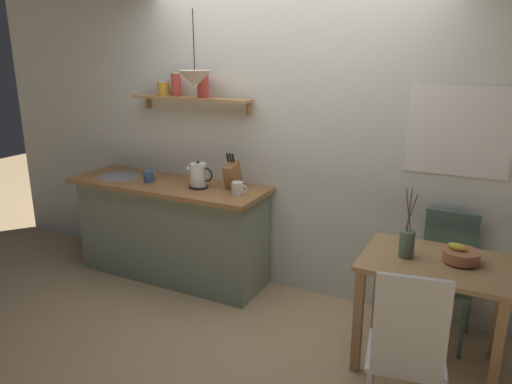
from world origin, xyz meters
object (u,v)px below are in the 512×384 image
Objects in this scene: fruit_bowl at (461,255)px; twig_vase at (407,243)px; coffee_mug_spare at (238,189)px; pendant_lamp at (195,79)px; dining_table at (434,280)px; dining_chair_near at (407,348)px; dining_chair_far at (445,270)px; electric_kettle at (199,176)px; knife_block at (232,175)px; coffee_mug_by_sink at (149,176)px.

twig_vase reaches higher than fruit_bowl.
coffee_mug_spare is 0.23× the size of pendant_lamp.
dining_table is 0.91× the size of dining_chair_near.
fruit_bowl is (0.11, -0.39, 0.29)m from dining_chair_far.
dining_chair_far is at bearing 86.84° from dining_chair_near.
electric_kettle is (-2.00, -0.14, 0.50)m from dining_chair_far.
electric_kettle is 0.42× the size of pendant_lamp.
electric_kettle is 0.79× the size of knife_block.
electric_kettle is at bearing 173.97° from coffee_mug_spare.
electric_kettle is at bearing 6.11° from coffee_mug_by_sink.
coffee_mug_by_sink is at bearing -169.42° from knife_block.
electric_kettle reaches higher than dining_chair_near.
electric_kettle is at bearing -161.79° from knife_block.
twig_vase is at bearing 102.65° from dining_chair_near.
electric_kettle is at bearing -33.61° from pendant_lamp.
electric_kettle is (-1.97, 0.30, 0.39)m from dining_table.
knife_block is (-1.72, -0.05, 0.52)m from dining_chair_far.
dining_table is 1.78m from knife_block.
dining_table is 0.98× the size of dining_chair_far.
knife_block is at bearing 16.93° from pendant_lamp.
pendant_lamp is at bearing 152.80° from dining_chair_near.
dining_chair_near reaches higher than dining_table.
twig_vase reaches higher than dining_chair_near.
dining_table is 1.95× the size of twig_vase.
pendant_lamp is at bearing 169.75° from twig_vase.
pendant_lamp is (-0.28, -0.09, 0.78)m from knife_block.
twig_vase is (-0.15, 0.67, 0.32)m from dining_chair_near.
coffee_mug_by_sink is at bearing -179.33° from coffee_mug_spare.
pendant_lamp reaches higher than knife_block.
twig_vase is 1.57m from knife_block.
coffee_mug_by_sink is (-2.49, -0.19, 0.45)m from dining_chair_far.
coffee_mug_spare is (-1.70, 0.21, 0.16)m from fruit_bowl.
dining_chair_near is 3.97× the size of electric_kettle.
coffee_mug_spare is (0.40, -0.04, -0.05)m from electric_kettle.
pendant_lamp is at bearing 6.74° from coffee_mug_by_sink.
fruit_bowl is 1.72× the size of coffee_mug_by_sink.
twig_vase reaches higher than coffee_mug_by_sink.
fruit_bowl reaches higher than dining_table.
knife_block is at bearing 18.21° from electric_kettle.
pendant_lamp is at bearing -176.18° from dining_chair_far.
dining_chair_far is at bearing 4.39° from coffee_mug_by_sink.
electric_kettle is at bearing 169.86° from twig_vase.
pendant_lamp reaches higher than dining_table.
twig_vase reaches higher than dining_table.
coffee_mug_by_sink is (-2.46, 0.24, 0.34)m from dining_table.
electric_kettle reaches higher than fruit_bowl.
fruit_bowl is 1.60× the size of coffee_mug_spare.
knife_block is at bearing 132.89° from coffee_mug_spare.
fruit_bowl is at bearing -7.03° from pendant_lamp.
twig_vase is 2.06m from pendant_lamp.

